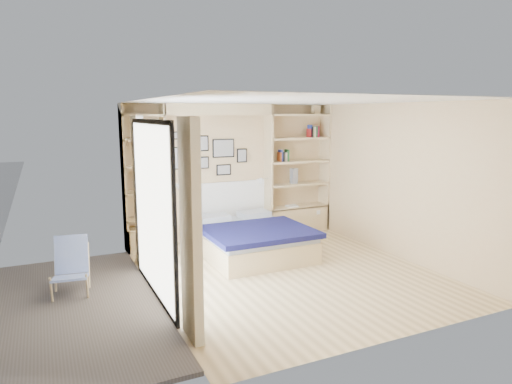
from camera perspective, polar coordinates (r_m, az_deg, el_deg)
name	(u,v)px	position (r m, az deg, el deg)	size (l,w,h in m)	color
ground	(289,273)	(6.88, 4.10, -10.03)	(4.50, 4.50, 0.00)	beige
room_shell	(226,188)	(7.78, -3.78, 0.51)	(4.50, 4.50, 4.50)	tan
bed	(250,238)	(7.68, -0.81, -5.77)	(1.67, 2.17, 1.07)	beige
photo_gallery	(208,154)	(8.35, -6.02, 4.75)	(1.48, 0.02, 0.82)	black
reading_lamps	(221,182)	(8.25, -4.45, 1.19)	(1.92, 0.12, 0.15)	silver
shelf_decor	(287,147)	(8.83, 3.85, 5.63)	(3.53, 0.23, 2.03)	#9C441D
deck	(15,319)	(6.10, -27.88, -13.81)	(3.20, 4.00, 0.05)	brown
deck_chair	(71,267)	(6.50, -22.14, -8.66)	(0.54, 0.79, 0.74)	tan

